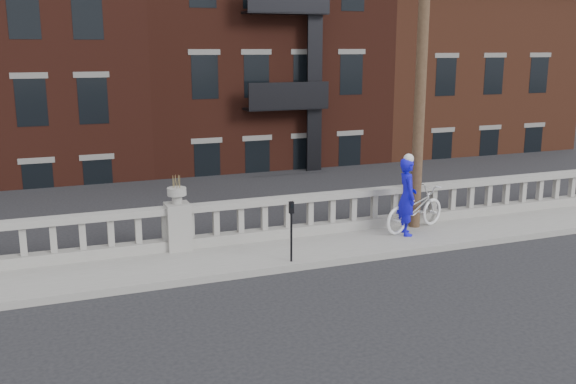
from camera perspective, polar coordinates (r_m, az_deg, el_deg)
name	(u,v)px	position (r m, az deg, el deg)	size (l,w,h in m)	color
ground	(225,320)	(11.77, -5.58, -11.23)	(120.00, 120.00, 0.00)	black
sidewalk	(188,264)	(14.46, -8.87, -6.37)	(32.00, 2.20, 0.15)	gray
balustrade	(178,229)	(15.18, -9.74, -3.24)	(28.00, 0.34, 1.03)	gray
planter_pedestal	(178,221)	(15.13, -9.76, -2.54)	(0.55, 0.55, 1.76)	gray
lower_level	(108,91)	(33.66, -15.69, 8.64)	(80.00, 44.00, 20.80)	#605E59
utility_pole	(423,28)	(16.66, 11.92, 14.08)	(1.60, 0.28, 10.00)	#422D1E
parking_meter_d	(291,224)	(14.00, 0.30, -2.90)	(0.10, 0.09, 1.36)	black
bicycle	(415,209)	(16.85, 11.19, -1.45)	(0.74, 2.13, 1.12)	white
cyclist	(407,197)	(16.29, 10.54, -0.40)	(0.71, 0.47, 1.95)	#110DCB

